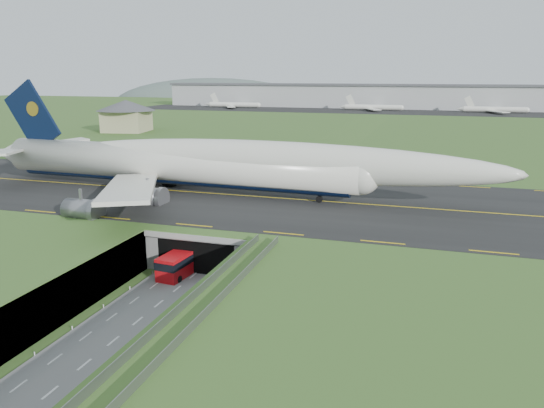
% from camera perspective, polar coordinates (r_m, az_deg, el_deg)
% --- Properties ---
extents(ground, '(900.00, 900.00, 0.00)m').
position_cam_1_polar(ground, '(71.81, -10.91, -9.69)').
color(ground, '#3C5F26').
rests_on(ground, ground).
extents(airfield_deck, '(800.00, 800.00, 6.00)m').
position_cam_1_polar(airfield_deck, '(70.67, -11.02, -7.46)').
color(airfield_deck, gray).
rests_on(airfield_deck, ground).
extents(trench_road, '(12.00, 75.00, 0.20)m').
position_cam_1_polar(trench_road, '(65.89, -14.02, -12.01)').
color(trench_road, slate).
rests_on(trench_road, ground).
extents(taxiway, '(800.00, 44.00, 0.18)m').
position_cam_1_polar(taxiway, '(98.72, -2.11, 0.81)').
color(taxiway, black).
rests_on(taxiway, airfield_deck).
extents(tunnel_portal, '(17.00, 22.30, 6.00)m').
position_cam_1_polar(tunnel_portal, '(84.77, -5.73, -3.40)').
color(tunnel_portal, gray).
rests_on(tunnel_portal, ground).
extents(guideway, '(3.00, 53.00, 7.05)m').
position_cam_1_polar(guideway, '(49.61, -10.22, -14.11)').
color(guideway, '#A8A8A3').
rests_on(guideway, ground).
extents(jumbo_jet, '(106.07, 66.05, 21.86)m').
position_cam_1_polar(jumbo_jet, '(100.41, -6.87, 4.32)').
color(jumbo_jet, silver).
rests_on(jumbo_jet, ground).
extents(shuttle_tram, '(4.00, 8.73, 3.43)m').
position_cam_1_polar(shuttle_tram, '(77.89, -9.80, -6.25)').
color(shuttle_tram, red).
rests_on(shuttle_tram, ground).
extents(service_building, '(25.96, 25.96, 12.36)m').
position_cam_1_polar(service_building, '(217.71, -15.40, 9.43)').
color(service_building, tan).
rests_on(service_building, ground).
extents(cargo_terminal, '(320.00, 67.00, 15.60)m').
position_cam_1_polar(cargo_terminal, '(358.85, 12.31, 11.27)').
color(cargo_terminal, '#B2B2B2').
rests_on(cargo_terminal, ground).
extents(distant_hills, '(700.00, 91.00, 60.00)m').
position_cam_1_polar(distant_hills, '(489.87, 21.25, 9.17)').
color(distant_hills, slate).
rests_on(distant_hills, ground).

